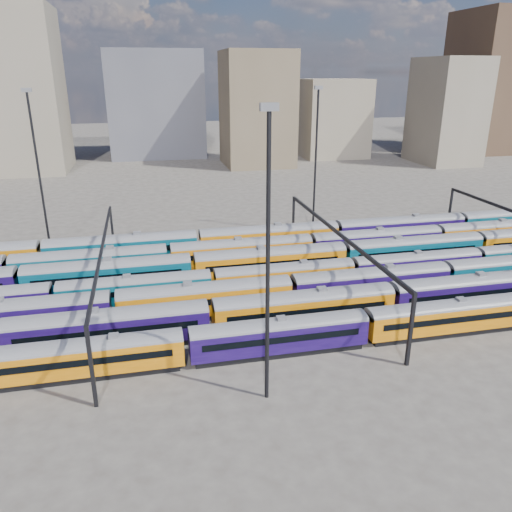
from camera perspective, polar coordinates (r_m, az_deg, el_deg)
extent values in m
plane|color=#3C3733|center=(66.63, 0.89, -4.29)|extent=(500.00, 500.00, 0.00)
cube|color=black|center=(52.19, -18.69, -12.56)|extent=(17.68, 2.29, 0.65)
cube|color=#A85B06|center=(51.33, -18.91, -10.98)|extent=(18.61, 2.70, 2.70)
cylinder|color=#4C4C51|center=(50.67, -19.08, -9.67)|extent=(18.61, 2.70, 2.70)
cube|color=black|center=(50.00, -19.09, -11.47)|extent=(16.38, 0.06, 0.70)
cube|color=black|center=(52.35, -18.81, -9.92)|extent=(16.38, 0.06, 0.70)
cube|color=slate|center=(50.33, -19.17, -8.96)|extent=(0.93, 0.84, 0.33)
cube|color=black|center=(53.18, 2.65, -10.72)|extent=(17.68, 2.29, 0.65)
cube|color=#130738|center=(52.34, 2.68, -9.15)|extent=(18.61, 2.70, 2.70)
cylinder|color=#4C4C51|center=(51.69, 2.70, -7.85)|extent=(18.61, 2.70, 2.70)
cube|color=black|center=(51.03, 3.09, -9.57)|extent=(16.38, 0.06, 0.70)
cube|color=black|center=(53.34, 2.30, -8.15)|extent=(16.38, 0.06, 0.70)
cube|color=slate|center=(51.36, 2.72, -7.14)|extent=(0.93, 0.84, 0.33)
cube|color=black|center=(60.59, 20.65, -8.01)|extent=(17.68, 2.29, 0.65)
cube|color=#A85B06|center=(59.85, 20.85, -6.59)|extent=(18.61, 2.70, 2.70)
cylinder|color=#4C4C51|center=(59.28, 21.01, -5.42)|extent=(18.61, 2.70, 2.70)
cube|color=black|center=(58.71, 21.60, -6.87)|extent=(16.38, 0.06, 0.70)
cube|color=black|center=(60.72, 20.20, -5.77)|extent=(16.38, 0.06, 0.70)
cube|color=slate|center=(58.99, 21.10, -4.79)|extent=(0.93, 0.84, 0.33)
cube|color=black|center=(56.23, -16.23, -9.70)|extent=(19.86, 2.58, 0.73)
cube|color=#130738|center=(55.34, -16.42, -8.01)|extent=(20.91, 3.03, 3.03)
cylinder|color=#4C4C51|center=(54.66, -16.58, -6.60)|extent=(20.91, 3.03, 3.03)
cube|color=black|center=(53.82, -16.54, -8.43)|extent=(18.40, 0.06, 0.78)
cube|color=black|center=(56.54, -16.38, -6.96)|extent=(18.40, 0.06, 0.78)
cube|color=slate|center=(54.31, -16.66, -5.84)|extent=(1.05, 0.94, 0.37)
cube|color=black|center=(58.43, 5.45, -7.71)|extent=(19.86, 2.58, 0.73)
cube|color=#A85B06|center=(57.57, 5.51, -6.06)|extent=(20.91, 3.03, 3.03)
cylinder|color=#4C4C51|center=(56.92, 5.56, -4.69)|extent=(20.91, 3.03, 3.03)
cube|color=black|center=(56.11, 6.00, -6.40)|extent=(18.40, 0.06, 0.78)
cube|color=black|center=(58.73, 5.06, -5.10)|extent=(18.40, 0.06, 0.78)
cube|color=slate|center=(56.58, 5.59, -3.95)|extent=(1.05, 0.94, 0.37)
cube|color=black|center=(67.75, 23.11, -5.26)|extent=(19.86, 2.58, 0.73)
cube|color=#130738|center=(67.02, 23.33, -3.80)|extent=(20.91, 3.03, 3.03)
cylinder|color=#4C4C51|center=(66.46, 23.51, -2.61)|extent=(20.91, 3.03, 3.03)
cube|color=black|center=(65.77, 24.13, -4.03)|extent=(18.40, 0.06, 0.78)
cube|color=black|center=(68.01, 22.64, -3.02)|extent=(18.40, 0.06, 0.78)
cube|color=slate|center=(66.17, 23.60, -1.96)|extent=(1.05, 0.94, 0.37)
cube|color=black|center=(62.32, -25.59, -7.91)|extent=(19.54, 2.53, 0.72)
cube|color=#130738|center=(61.54, -25.85, -6.38)|extent=(20.57, 2.98, 2.98)
cylinder|color=#4C4C51|center=(60.93, -26.06, -5.12)|extent=(20.57, 2.98, 2.98)
cube|color=black|center=(60.07, -26.20, -6.70)|extent=(18.10, 0.06, 0.77)
cube|color=black|center=(62.72, -25.62, -5.48)|extent=(18.10, 0.06, 0.77)
cube|color=slate|center=(60.62, -26.18, -4.44)|extent=(1.03, 0.93, 0.36)
cube|color=black|center=(60.73, -5.72, -6.59)|extent=(19.54, 2.53, 0.72)
cube|color=#A85B06|center=(59.92, -5.78, -5.01)|extent=(20.57, 2.98, 2.98)
cylinder|color=#4C4C51|center=(59.30, -5.83, -3.71)|extent=(20.57, 2.98, 2.98)
cube|color=black|center=(58.40, -5.61, -5.31)|extent=(18.10, 0.06, 0.77)
cube|color=black|center=(61.13, -5.97, -4.11)|extent=(18.10, 0.06, 0.77)
cube|color=slate|center=(58.98, -5.86, -3.00)|extent=(1.03, 0.93, 0.36)
cube|color=black|center=(66.23, 12.81, -4.64)|extent=(19.54, 2.53, 0.72)
cube|color=#130738|center=(65.49, 12.94, -3.17)|extent=(20.57, 2.98, 2.98)
cylinder|color=#4C4C51|center=(64.93, 13.04, -1.97)|extent=(20.57, 2.98, 2.98)
cube|color=black|center=(64.11, 13.53, -3.40)|extent=(18.10, 0.06, 0.77)
cube|color=black|center=(66.61, 12.42, -2.39)|extent=(18.10, 0.06, 0.77)
cube|color=slate|center=(64.64, 13.10, -1.31)|extent=(1.03, 0.93, 0.36)
cube|color=black|center=(77.35, 27.18, -2.78)|extent=(19.54, 2.53, 0.72)
cube|color=black|center=(77.66, 26.76, -0.87)|extent=(18.10, 0.06, 0.77)
cube|color=black|center=(64.98, -13.43, -5.23)|extent=(17.75, 2.30, 0.65)
cube|color=#043445|center=(64.29, -13.55, -3.88)|extent=(18.68, 2.71, 2.71)
cylinder|color=#4C4C51|center=(63.77, -13.65, -2.77)|extent=(18.68, 2.71, 2.71)
cube|color=black|center=(62.91, -13.58, -4.11)|extent=(16.44, 0.06, 0.70)
cube|color=black|center=(65.43, -13.57, -3.14)|extent=(16.44, 0.06, 0.70)
cube|color=slate|center=(63.49, -13.70, -2.17)|extent=(0.93, 0.84, 0.33)
cube|color=black|center=(67.16, 3.24, -3.81)|extent=(17.75, 2.30, 0.65)
cube|color=#A85B06|center=(66.49, 3.27, -2.49)|extent=(18.68, 2.71, 2.71)
cylinder|color=#4C4C51|center=(65.98, 3.29, -1.40)|extent=(18.68, 2.71, 2.71)
cube|color=black|center=(65.15, 3.60, -2.68)|extent=(16.44, 0.06, 0.70)
cube|color=black|center=(67.59, 2.96, -1.79)|extent=(16.44, 0.06, 0.70)
cube|color=slate|center=(65.72, 3.30, -0.82)|extent=(0.93, 0.84, 0.33)
cube|color=black|center=(74.44, 17.69, -2.31)|extent=(17.75, 2.30, 0.65)
cube|color=#130738|center=(73.84, 17.83, -1.10)|extent=(18.68, 2.71, 2.71)
cylinder|color=#4C4C51|center=(73.38, 17.94, -0.12)|extent=(18.68, 2.71, 2.71)
cube|color=black|center=(72.64, 18.38, -1.25)|extent=(16.44, 0.06, 0.70)
cube|color=black|center=(74.83, 17.34, -0.50)|extent=(16.44, 0.06, 0.70)
cube|color=slate|center=(73.15, 18.00, 0.41)|extent=(0.93, 0.84, 0.33)
cube|color=black|center=(69.72, -16.29, -3.66)|extent=(20.44, 2.65, 0.75)
cube|color=#043445|center=(68.99, -16.44, -2.19)|extent=(21.51, 3.12, 3.12)
cylinder|color=#4C4C51|center=(68.43, -16.57, -0.98)|extent=(21.51, 3.12, 3.12)
cube|color=black|center=(67.39, -16.54, -2.40)|extent=(18.93, 0.06, 0.81)
cube|color=black|center=(70.32, -16.41, -1.43)|extent=(18.93, 0.06, 0.81)
cube|color=slate|center=(68.15, -16.64, -0.33)|extent=(1.08, 0.97, 0.38)
cube|color=black|center=(71.42, 1.66, -2.23)|extent=(20.44, 2.65, 0.75)
cube|color=#A85B06|center=(70.70, 1.67, -0.78)|extent=(21.51, 3.12, 3.12)
cylinder|color=#4C4C51|center=(70.15, 1.68, 0.41)|extent=(21.51, 3.12, 3.12)
cube|color=black|center=(69.14, 2.00, -0.95)|extent=(18.93, 0.06, 0.81)
cube|color=black|center=(72.00, 1.37, -0.06)|extent=(18.93, 0.06, 0.81)
cube|color=slate|center=(69.88, 1.69, 1.05)|extent=(1.08, 0.97, 0.38)
cube|color=black|center=(79.48, 17.30, -0.79)|extent=(20.44, 2.65, 0.75)
cube|color=#043445|center=(78.83, 17.45, 0.52)|extent=(21.51, 3.12, 3.12)
cylinder|color=#4C4C51|center=(78.35, 17.57, 1.59)|extent=(21.51, 3.12, 3.12)
cube|color=black|center=(77.44, 18.04, 0.40)|extent=(18.93, 0.06, 0.81)
cube|color=black|center=(80.00, 16.93, 1.15)|extent=(18.93, 0.06, 0.81)
cube|color=slate|center=(78.10, 17.63, 2.17)|extent=(1.08, 0.97, 0.38)
cube|color=black|center=(74.59, -18.16, -2.29)|extent=(20.00, 2.59, 0.74)
cube|color=#043445|center=(73.92, -18.32, -0.93)|extent=(21.05, 3.05, 3.05)
cylinder|color=#4C4C51|center=(73.41, -18.45, 0.18)|extent=(21.05, 3.05, 3.05)
cube|color=black|center=(72.35, -18.45, -1.09)|extent=(18.53, 0.06, 0.79)
cube|color=black|center=(75.24, -18.26, -0.25)|extent=(18.53, 0.06, 0.79)
cube|color=slate|center=(73.15, -18.52, 0.78)|extent=(1.05, 0.95, 0.37)
cube|color=black|center=(75.31, -1.60, -1.01)|extent=(20.00, 2.59, 0.74)
cube|color=#A85B06|center=(74.64, -1.62, 0.34)|extent=(21.05, 3.05, 3.05)
cylinder|color=#4C4C51|center=(74.13, -1.63, 1.45)|extent=(21.05, 3.05, 3.05)
cube|color=black|center=(73.09, -1.38, 0.21)|extent=(18.53, 0.06, 0.79)
cube|color=black|center=(75.95, -1.84, 0.99)|extent=(18.53, 0.06, 0.79)
cube|color=slate|center=(73.88, -1.63, 2.05)|extent=(1.05, 0.95, 0.37)
cube|color=black|center=(81.95, 13.42, 0.22)|extent=(20.00, 2.59, 0.74)
cube|color=#130738|center=(81.34, 13.53, 1.47)|extent=(21.05, 3.05, 3.05)
cylinder|color=#4C4C51|center=(80.88, 13.62, 2.49)|extent=(21.05, 3.05, 3.05)
cube|color=black|center=(79.92, 14.02, 1.37)|extent=(18.53, 0.06, 0.79)
cube|color=black|center=(82.54, 13.09, 2.05)|extent=(18.53, 0.06, 0.79)
cube|color=slate|center=(80.64, 13.66, 3.04)|extent=(1.05, 0.95, 0.37)
cube|color=black|center=(93.27, 25.50, 1.20)|extent=(20.00, 2.59, 0.74)
cube|color=#A85B06|center=(92.73, 25.68, 2.30)|extent=(21.05, 3.05, 3.05)
cylinder|color=#4C4C51|center=(92.32, 25.82, 3.20)|extent=(21.05, 3.05, 3.05)
cube|color=black|center=(91.49, 26.29, 2.22)|extent=(18.53, 0.06, 0.79)
cube|color=black|center=(93.79, 25.15, 2.81)|extent=(18.53, 0.06, 0.79)
cube|color=slate|center=(92.12, 25.90, 3.69)|extent=(1.05, 0.95, 0.37)
cube|color=black|center=(78.89, -14.89, -0.69)|extent=(21.23, 2.75, 0.78)
cube|color=#043445|center=(78.22, -15.02, 0.69)|extent=(22.35, 3.24, 3.24)
cylinder|color=#4C4C51|center=(77.71, -15.13, 1.81)|extent=(22.35, 3.24, 3.24)
cube|color=black|center=(76.55, -15.08, 0.56)|extent=(19.67, 0.06, 0.84)
cube|color=black|center=(79.65, -15.01, 1.34)|extent=(19.67, 0.06, 0.84)
cube|color=slate|center=(77.45, -15.18, 2.42)|extent=(1.12, 1.01, 0.39)
cube|color=black|center=(80.99, 1.50, 0.56)|extent=(21.23, 2.75, 0.78)
cube|color=#A85B06|center=(80.33, 1.52, 1.91)|extent=(22.35, 3.24, 3.24)
cylinder|color=#4C4C51|center=(79.84, 1.53, 3.02)|extent=(22.35, 3.24, 3.24)
cube|color=black|center=(78.70, 1.81, 1.81)|extent=(19.67, 0.06, 0.84)
cube|color=black|center=(81.72, 1.24, 2.52)|extent=(19.67, 0.06, 0.84)
cube|color=slate|center=(79.58, 1.53, 3.61)|extent=(1.12, 1.01, 0.39)
cube|color=black|center=(89.15, 15.97, 1.63)|extent=(21.23, 2.75, 0.78)
cube|color=#130738|center=(88.55, 16.10, 2.86)|extent=(22.35, 3.24, 3.24)
cylinder|color=#4C4C51|center=(88.10, 16.20, 3.87)|extent=(22.35, 3.24, 3.24)
cube|color=black|center=(87.08, 16.62, 2.78)|extent=(19.67, 0.06, 0.84)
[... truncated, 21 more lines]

